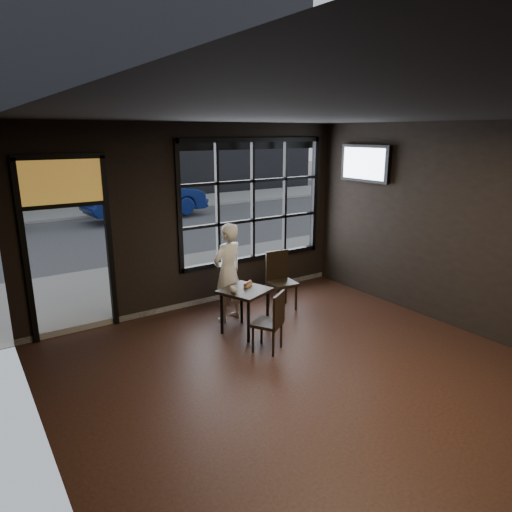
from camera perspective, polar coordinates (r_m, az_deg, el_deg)
floor at (r=5.81m, az=9.24°, el=-16.56°), size 6.00×7.00×0.02m
ceiling at (r=4.96m, az=10.88°, el=17.02°), size 6.00×7.00×0.02m
wall_left at (r=3.85m, az=-24.73°, el=-8.08°), size 0.04×7.00×3.20m
wall_right at (r=7.51m, az=26.83°, el=2.56°), size 0.04×7.00×3.20m
window_frame at (r=8.54m, az=-0.41°, el=6.91°), size 3.06×0.12×2.28m
stained_transom at (r=7.21m, az=-23.13°, el=8.58°), size 1.20×0.06×0.70m
street_asphalt at (r=27.93m, az=-26.80°, el=7.31°), size 60.00×41.00×0.04m
building_across at (r=27.14m, az=-28.53°, el=22.98°), size 28.00×12.00×15.00m
cafe_table at (r=7.13m, az=-1.40°, el=-6.85°), size 0.85×0.85×0.71m
chair_near at (r=6.53m, az=1.43°, el=-8.16°), size 0.53×0.53×0.89m
chair_window at (r=8.01m, az=3.32°, el=-3.17°), size 0.49×0.49×1.02m
man at (r=7.47m, az=-3.54°, el=-2.07°), size 0.68×0.54×1.63m
hotdog at (r=7.14m, az=-1.03°, el=-3.54°), size 0.21×0.17×0.06m
cup at (r=6.86m, az=-2.80°, el=-4.21°), size 0.13×0.13×0.10m
tv at (r=8.73m, az=13.49°, el=11.19°), size 0.13×1.14×0.67m
navy_car at (r=16.96m, az=-13.59°, el=7.26°), size 4.42×1.80×1.42m
tree_right at (r=19.77m, az=-13.43°, el=13.31°), size 2.09×2.09×3.57m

